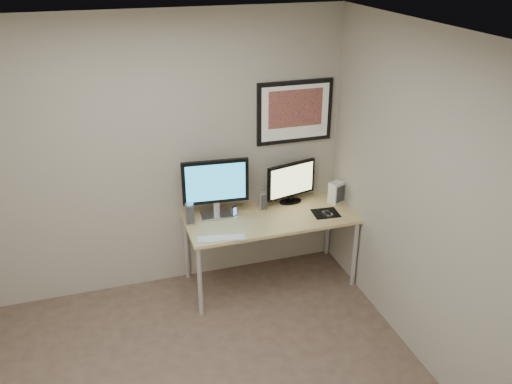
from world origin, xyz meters
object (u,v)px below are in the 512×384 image
monitor_tv (291,182)px  speaker_right (262,201)px  speaker_left (190,214)px  phone_dock (235,212)px  framed_art (295,112)px  monitor_large (216,186)px  desk (270,222)px  fan_unit (336,192)px  keyboard (222,238)px

monitor_tv → speaker_right: (-0.31, -0.06, -0.13)m
speaker_left → phone_dock: bearing=-3.4°
framed_art → speaker_right: bearing=-154.9°
monitor_large → monitor_tv: (0.77, 0.06, -0.09)m
desk → fan_unit: 0.75m
phone_dock → keyboard: size_ratio=0.27×
desk → phone_dock: phone_dock is taller
speaker_right → fan_unit: fan_unit is taller
monitor_large → monitor_tv: 0.78m
framed_art → keyboard: framed_art is taller
desk → monitor_large: size_ratio=2.58×
phone_dock → keyboard: phone_dock is taller
speaker_right → monitor_large: bearing=175.7°
phone_dock → fan_unit: bearing=-24.3°
desk → monitor_large: (-0.48, 0.16, 0.38)m
monitor_tv → fan_unit: monitor_tv is taller
framed_art → phone_dock: 1.10m
speaker_left → phone_dock: 0.43m
monitor_tv → speaker_right: size_ratio=2.86×
framed_art → fan_unit: (0.37, -0.25, -0.78)m
monitor_large → monitor_tv: bearing=9.1°
desk → keyboard: size_ratio=3.81×
monitor_large → fan_unit: monitor_large is taller
framed_art → speaker_left: framed_art is taller
keyboard → fan_unit: fan_unit is taller
framed_art → monitor_tv: bearing=-118.3°
desk → keyboard: bearing=-152.8°
desk → monitor_large: 0.63m
monitor_tv → keyboard: size_ratio=1.25×
monitor_tv → keyboard: 0.99m
monitor_tv → phone_dock: bearing=179.1°
desk → monitor_large: bearing=161.8°
speaker_left → keyboard: bearing=-62.7°
speaker_left → fan_unit: (1.47, 0.00, 0.01)m
desk → monitor_large: monitor_large is taller
framed_art → monitor_tv: (-0.06, -0.12, -0.67)m
framed_art → monitor_tv: 0.68m
desk → framed_art: bearing=43.5°
monitor_large → speaker_left: bearing=-159.4°
framed_art → fan_unit: framed_art is taller
desk → keyboard: keyboard is taller
framed_art → monitor_large: bearing=-168.2°
monitor_tv → speaker_right: monitor_tv is taller
framed_art → fan_unit: 0.90m
desk → framed_art: framed_art is taller
speaker_right → speaker_left: bearing=-178.2°
monitor_large → keyboard: (-0.06, -0.44, -0.30)m
framed_art → desk: bearing=-136.5°
speaker_left → desk: bearing=-8.9°
speaker_left → fan_unit: 1.47m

